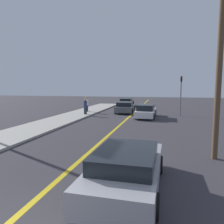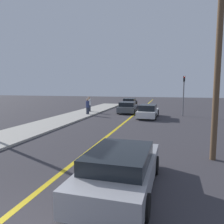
# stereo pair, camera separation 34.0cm
# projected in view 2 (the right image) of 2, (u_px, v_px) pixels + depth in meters

# --- Properties ---
(road_center_line) EXTENTS (0.20, 60.00, 0.01)m
(road_center_line) POSITION_uv_depth(u_px,v_px,m) (131.00, 117.00, 21.39)
(road_center_line) COLOR gold
(road_center_line) RESTS_ON ground_plane
(sidewalk_left) EXTENTS (3.20, 32.64, 0.13)m
(sidewalk_left) POSITION_uv_depth(u_px,v_px,m) (71.00, 117.00, 21.18)
(sidewalk_left) COLOR #ADA89E
(sidewalk_left) RESTS_ON ground_plane
(car_near_right_lane) EXTENTS (2.07, 4.51, 1.25)m
(car_near_right_lane) POSITION_uv_depth(u_px,v_px,m) (121.00, 169.00, 6.44)
(car_near_right_lane) COLOR #9E9EA3
(car_near_right_lane) RESTS_ON ground_plane
(car_ahead_center) EXTENTS (1.93, 4.52, 1.28)m
(car_ahead_center) POSITION_uv_depth(u_px,v_px,m) (148.00, 111.00, 21.25)
(car_ahead_center) COLOR silver
(car_ahead_center) RESTS_ON ground_plane
(car_far_distant) EXTENTS (2.18, 4.21, 1.26)m
(car_far_distant) POSITION_uv_depth(u_px,v_px,m) (128.00, 107.00, 25.14)
(car_far_distant) COLOR #4C5156
(car_far_distant) RESTS_ON ground_plane
(car_parked_left_lot) EXTENTS (2.08, 4.58, 1.22)m
(car_parked_left_lot) POSITION_uv_depth(u_px,v_px,m) (130.00, 102.00, 33.41)
(car_parked_left_lot) COLOR black
(car_parked_left_lot) RESTS_ON ground_plane
(pedestrian_mid_group) EXTENTS (0.37, 0.37, 1.63)m
(pedestrian_mid_group) POSITION_uv_depth(u_px,v_px,m) (88.00, 106.00, 22.91)
(pedestrian_mid_group) COLOR #282D3D
(pedestrian_mid_group) RESTS_ON sidewalk_left
(pedestrian_far_standing) EXTENTS (0.40, 0.40, 1.70)m
(pedestrian_far_standing) POSITION_uv_depth(u_px,v_px,m) (89.00, 104.00, 25.43)
(pedestrian_far_standing) COLOR #282D3D
(pedestrian_far_standing) RESTS_ON sidewalk_left
(traffic_light) EXTENTS (0.18, 0.40, 4.06)m
(traffic_light) POSITION_uv_depth(u_px,v_px,m) (184.00, 92.00, 22.12)
(traffic_light) COLOR slate
(traffic_light) RESTS_ON ground_plane
(utility_pole) EXTENTS (0.24, 0.24, 6.90)m
(utility_pole) POSITION_uv_depth(u_px,v_px,m) (217.00, 76.00, 8.69)
(utility_pole) COLOR brown
(utility_pole) RESTS_ON ground_plane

